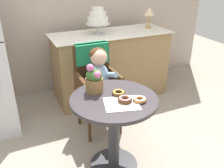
{
  "coord_description": "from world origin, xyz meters",
  "views": [
    {
      "loc": [
        -0.74,
        -1.62,
        1.7
      ],
      "look_at": [
        0.05,
        0.15,
        0.77
      ],
      "focal_mm": 40.12,
      "sensor_mm": 36.0,
      "label": 1
    }
  ],
  "objects_px": {
    "donut_front": "(125,99)",
    "seated_child": "(100,76)",
    "cafe_table": "(114,120)",
    "table_lamp": "(149,12)",
    "tiered_cake_stand": "(98,18)",
    "wicker_chair": "(95,74)",
    "donut_mid": "(119,93)",
    "flower_vase": "(94,79)",
    "donut_side": "(140,99)"
  },
  "relations": [
    {
      "from": "seated_child",
      "to": "flower_vase",
      "type": "bearing_deg",
      "value": -118.01
    },
    {
      "from": "cafe_table",
      "to": "table_lamp",
      "type": "distance_m",
      "value": 1.86
    },
    {
      "from": "flower_vase",
      "to": "table_lamp",
      "type": "distance_m",
      "value": 1.72
    },
    {
      "from": "wicker_chair",
      "to": "flower_vase",
      "type": "distance_m",
      "value": 0.59
    },
    {
      "from": "cafe_table",
      "to": "flower_vase",
      "type": "distance_m",
      "value": 0.38
    },
    {
      "from": "table_lamp",
      "to": "donut_front",
      "type": "bearing_deg",
      "value": -127.06
    },
    {
      "from": "flower_vase",
      "to": "tiered_cake_stand",
      "type": "height_order",
      "value": "tiered_cake_stand"
    },
    {
      "from": "donut_mid",
      "to": "seated_child",
      "type": "bearing_deg",
      "value": 85.72
    },
    {
      "from": "flower_vase",
      "to": "wicker_chair",
      "type": "bearing_deg",
      "value": 69.46
    },
    {
      "from": "cafe_table",
      "to": "seated_child",
      "type": "distance_m",
      "value": 0.58
    },
    {
      "from": "donut_front",
      "to": "donut_mid",
      "type": "relative_size",
      "value": 1.06
    },
    {
      "from": "seated_child",
      "to": "tiered_cake_stand",
      "type": "bearing_deg",
      "value": 69.74
    },
    {
      "from": "donut_mid",
      "to": "donut_side",
      "type": "relative_size",
      "value": 1.01
    },
    {
      "from": "seated_child",
      "to": "tiered_cake_stand",
      "type": "relative_size",
      "value": 2.18
    },
    {
      "from": "wicker_chair",
      "to": "donut_side",
      "type": "xyz_separation_m",
      "value": [
        0.07,
        -0.84,
        0.1
      ]
    },
    {
      "from": "donut_side",
      "to": "seated_child",
      "type": "bearing_deg",
      "value": 95.55
    },
    {
      "from": "cafe_table",
      "to": "table_lamp",
      "type": "relative_size",
      "value": 2.53
    },
    {
      "from": "wicker_chair",
      "to": "donut_front",
      "type": "relative_size",
      "value": 8.23
    },
    {
      "from": "donut_mid",
      "to": "tiered_cake_stand",
      "type": "bearing_deg",
      "value": 75.96
    },
    {
      "from": "cafe_table",
      "to": "seated_child",
      "type": "height_order",
      "value": "seated_child"
    },
    {
      "from": "tiered_cake_stand",
      "to": "wicker_chair",
      "type": "bearing_deg",
      "value": -114.95
    },
    {
      "from": "cafe_table",
      "to": "donut_front",
      "type": "relative_size",
      "value": 6.21
    },
    {
      "from": "tiered_cake_stand",
      "to": "table_lamp",
      "type": "relative_size",
      "value": 1.17
    },
    {
      "from": "donut_side",
      "to": "donut_front",
      "type": "bearing_deg",
      "value": 159.42
    },
    {
      "from": "cafe_table",
      "to": "donut_side",
      "type": "relative_size",
      "value": 6.66
    },
    {
      "from": "donut_mid",
      "to": "cafe_table",
      "type": "bearing_deg",
      "value": -150.41
    },
    {
      "from": "donut_front",
      "to": "tiered_cake_stand",
      "type": "bearing_deg",
      "value": 76.99
    },
    {
      "from": "seated_child",
      "to": "table_lamp",
      "type": "bearing_deg",
      "value": 37.4
    },
    {
      "from": "cafe_table",
      "to": "tiered_cake_stand",
      "type": "relative_size",
      "value": 2.16
    },
    {
      "from": "donut_side",
      "to": "table_lamp",
      "type": "xyz_separation_m",
      "value": [
        0.97,
        1.47,
        0.38
      ]
    },
    {
      "from": "donut_side",
      "to": "cafe_table",
      "type": "bearing_deg",
      "value": 140.27
    },
    {
      "from": "seated_child",
      "to": "tiered_cake_stand",
      "type": "xyz_separation_m",
      "value": [
        0.28,
        0.75,
        0.42
      ]
    },
    {
      "from": "tiered_cake_stand",
      "to": "table_lamp",
      "type": "distance_m",
      "value": 0.76
    },
    {
      "from": "seated_child",
      "to": "donut_side",
      "type": "xyz_separation_m",
      "value": [
        0.07,
        -0.68,
        0.06
      ]
    },
    {
      "from": "tiered_cake_stand",
      "to": "table_lamp",
      "type": "height_order",
      "value": "tiered_cake_stand"
    },
    {
      "from": "wicker_chair",
      "to": "donut_side",
      "type": "bearing_deg",
      "value": -82.38
    },
    {
      "from": "table_lamp",
      "to": "tiered_cake_stand",
      "type": "bearing_deg",
      "value": -177.05
    },
    {
      "from": "seated_child",
      "to": "donut_side",
      "type": "height_order",
      "value": "seated_child"
    },
    {
      "from": "wicker_chair",
      "to": "donut_front",
      "type": "height_order",
      "value": "wicker_chair"
    },
    {
      "from": "cafe_table",
      "to": "tiered_cake_stand",
      "type": "bearing_deg",
      "value": 73.94
    },
    {
      "from": "wicker_chair",
      "to": "table_lamp",
      "type": "distance_m",
      "value": 1.31
    },
    {
      "from": "seated_child",
      "to": "table_lamp",
      "type": "xyz_separation_m",
      "value": [
        1.04,
        0.79,
        0.44
      ]
    },
    {
      "from": "donut_mid",
      "to": "donut_side",
      "type": "bearing_deg",
      "value": -57.95
    },
    {
      "from": "donut_front",
      "to": "donut_mid",
      "type": "distance_m",
      "value": 0.13
    },
    {
      "from": "donut_side",
      "to": "flower_vase",
      "type": "relative_size",
      "value": 0.43
    },
    {
      "from": "donut_front",
      "to": "seated_child",
      "type": "bearing_deg",
      "value": 86.11
    },
    {
      "from": "donut_mid",
      "to": "flower_vase",
      "type": "bearing_deg",
      "value": 138.07
    },
    {
      "from": "flower_vase",
      "to": "tiered_cake_stand",
      "type": "distance_m",
      "value": 1.25
    },
    {
      "from": "cafe_table",
      "to": "donut_side",
      "type": "xyz_separation_m",
      "value": [
        0.16,
        -0.13,
        0.23
      ]
    },
    {
      "from": "donut_front",
      "to": "table_lamp",
      "type": "height_order",
      "value": "table_lamp"
    }
  ]
}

